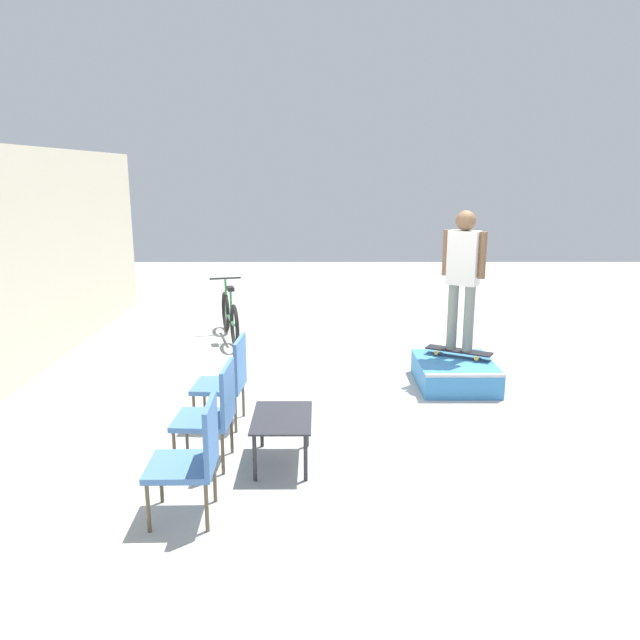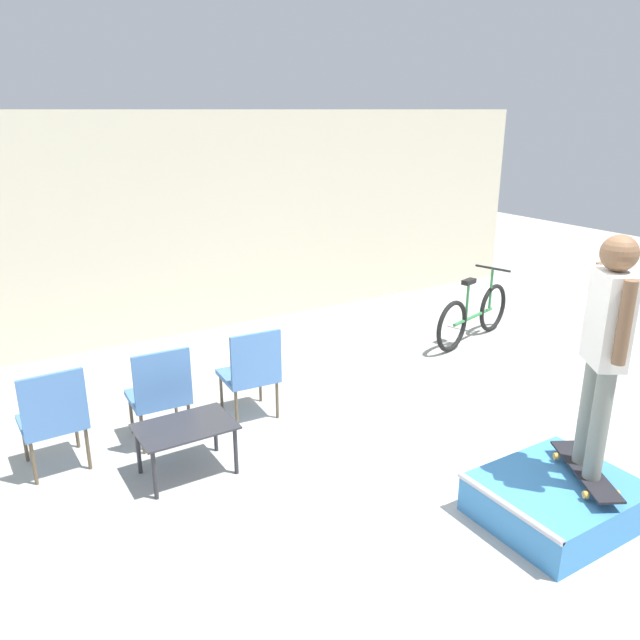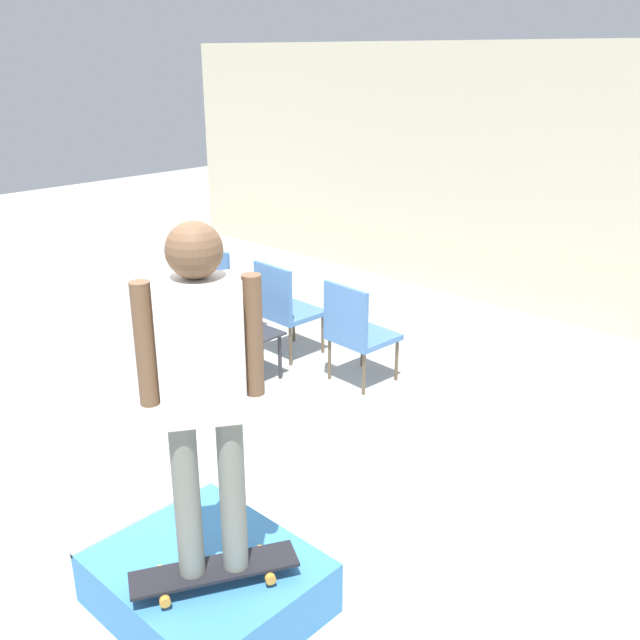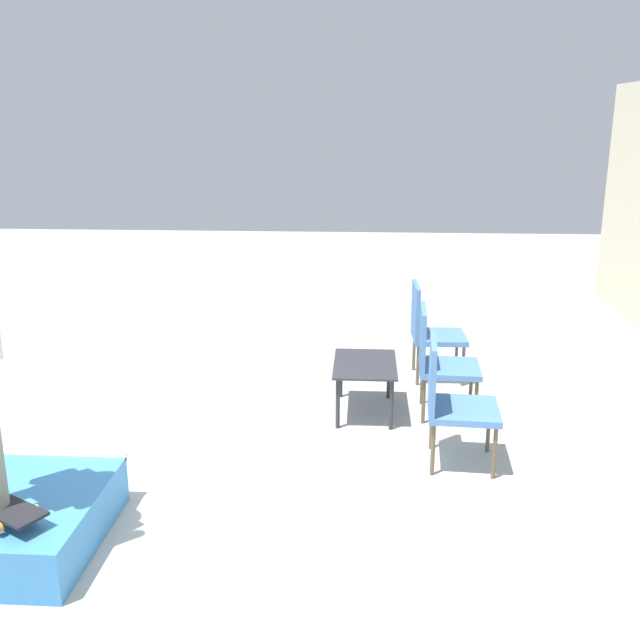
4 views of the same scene
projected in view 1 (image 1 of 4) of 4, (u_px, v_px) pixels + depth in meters
The scene contains 9 objects.
ground_plane at pixel (400, 411), 7.15m from camera, with size 24.00×24.00×0.00m, color #A8A8A3.
skate_ramp_box at pixel (455, 373), 7.98m from camera, with size 1.16×0.96×0.34m.
skateboard_on_ramp at pixel (459, 351), 8.10m from camera, with size 0.59×0.84×0.07m.
person_skater at pixel (463, 269), 7.85m from camera, with size 0.38×0.49×1.80m.
coffee_table at pixel (282, 423), 5.79m from camera, with size 0.81×0.55×0.46m.
patio_chair_left at pixel (193, 454), 4.84m from camera, with size 0.53×0.53×0.97m.
patio_chair_center at pixel (213, 410), 5.75m from camera, with size 0.54×0.54×0.97m.
patio_chair_right at pixel (227, 377), 6.66m from camera, with size 0.55×0.55×0.97m.
bicycle at pixel (230, 317), 10.14m from camera, with size 1.72×0.63×0.95m.
Camera 1 is at (-6.71, 0.94, 2.68)m, focal length 35.00 mm.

